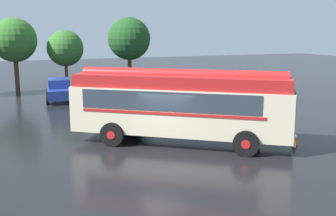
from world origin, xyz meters
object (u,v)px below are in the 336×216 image
object	(u,v)px
car_mid_right	(127,85)
traffic_cone	(295,138)
car_mid_left	(95,89)
car_far_right	(162,84)
vintage_bus	(181,103)
car_near_left	(59,90)

from	to	relation	value
car_mid_right	traffic_cone	bearing A→B (deg)	-79.68
traffic_cone	car_mid_left	bearing A→B (deg)	110.64
car_mid_right	traffic_cone	distance (m)	17.06
car_mid_left	car_mid_right	xyz separation A→B (m)	(2.87, 1.06, 0.00)
traffic_cone	car_far_right	bearing A→B (deg)	90.45
vintage_bus	traffic_cone	bearing A→B (deg)	-24.72
vintage_bus	car_mid_left	xyz separation A→B (m)	(-1.09, 13.48, -1.05)
vintage_bus	car_far_right	bearing A→B (deg)	71.53
car_far_right	traffic_cone	world-z (taller)	car_far_right
car_mid_left	car_mid_right	bearing A→B (deg)	20.30
vintage_bus	traffic_cone	world-z (taller)	vintage_bus
car_near_left	traffic_cone	size ratio (longest dim) A/B	7.92
traffic_cone	car_near_left	bearing A→B (deg)	117.66
car_mid_right	car_near_left	bearing A→B (deg)	-174.12
car_mid_left	traffic_cone	size ratio (longest dim) A/B	7.73
car_near_left	car_far_right	world-z (taller)	same
car_mid_right	traffic_cone	size ratio (longest dim) A/B	7.79
car_mid_right	traffic_cone	xyz separation A→B (m)	(3.05, -16.77, -0.57)
vintage_bus	car_mid_right	distance (m)	14.69
car_mid_left	car_far_right	bearing A→B (deg)	5.93
car_mid_right	vintage_bus	bearing A→B (deg)	-96.98
car_near_left	car_mid_right	distance (m)	5.47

